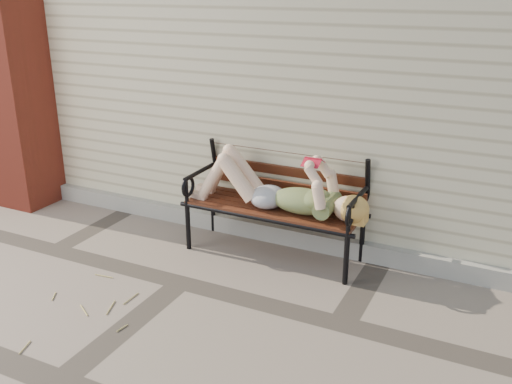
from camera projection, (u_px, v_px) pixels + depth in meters
The scene contains 6 objects.
ground at pixel (181, 283), 4.25m from camera, with size 80.00×80.00×0.00m, color #75685A.
house_wall at pixel (325, 40), 6.26m from camera, with size 8.00×4.00×3.00m, color beige.
foundation_strip at pixel (241, 226), 5.05m from camera, with size 8.00×0.10×0.15m, color gray.
brick_pillar at pixel (17, 104), 5.48m from camera, with size 0.50×0.50×2.00m, color maroon.
garden_bench at pixel (278, 187), 4.58m from camera, with size 1.55×0.62×1.00m.
reading_woman at pixel (274, 188), 4.46m from camera, with size 1.46×0.33×0.46m.
Camera 1 is at (2.15, -3.13, 2.12)m, focal length 40.00 mm.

